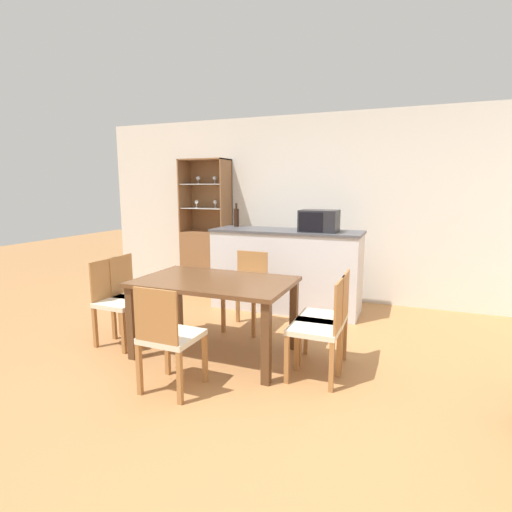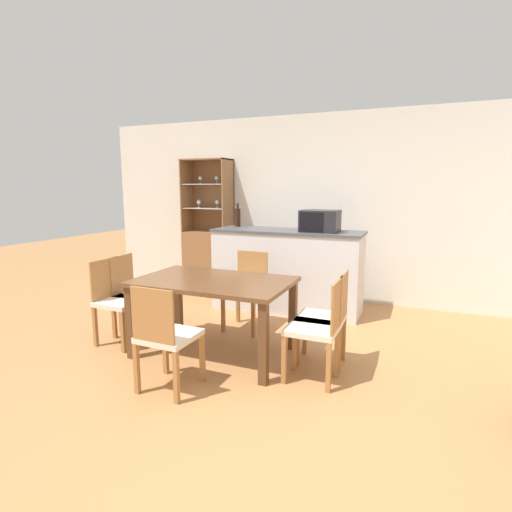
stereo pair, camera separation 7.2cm
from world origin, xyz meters
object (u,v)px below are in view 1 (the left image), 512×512
(display_cabinet, at_px, (207,252))
(dining_table, at_px, (215,290))
(dining_chair_side_right_near, at_px, (320,328))
(wine_bottle, at_px, (236,217))
(dining_chair_side_right_far, at_px, (327,318))
(microwave, at_px, (319,221))
(dining_chair_side_left_far, at_px, (135,295))
(dining_chair_head_far, at_px, (247,290))
(dining_chair_head_near, at_px, (169,337))
(dining_chair_side_left_near, at_px, (117,301))

(display_cabinet, relative_size, dining_table, 1.38)
(dining_chair_side_right_near, xyz_separation_m, wine_bottle, (-1.61, 1.91, 0.72))
(dining_chair_side_right_far, distance_m, microwave, 1.65)
(dining_chair_side_left_far, bearing_deg, display_cabinet, -178.04)
(dining_table, height_order, dining_chair_head_far, dining_chair_head_far)
(display_cabinet, xyz_separation_m, wine_bottle, (0.66, -0.33, 0.57))
(dining_chair_head_near, bearing_deg, microwave, 76.30)
(dining_chair_side_left_near, relative_size, dining_chair_head_far, 1.00)
(display_cabinet, height_order, dining_chair_head_far, display_cabinet)
(dining_chair_side_right_far, bearing_deg, dining_chair_head_far, 57.08)
(dining_chair_side_left_near, bearing_deg, dining_chair_side_right_near, 91.83)
(display_cabinet, height_order, dining_chair_head_near, display_cabinet)
(dining_chair_side_left_far, xyz_separation_m, dining_chair_side_left_near, (-0.00, -0.26, 0.00))
(dining_chair_head_far, distance_m, wine_bottle, 1.38)
(wine_bottle, bearing_deg, dining_chair_head_far, -60.12)
(dining_chair_head_far, bearing_deg, display_cabinet, -45.84)
(dining_chair_side_left_far, height_order, wine_bottle, wine_bottle)
(dining_chair_side_left_far, bearing_deg, dining_chair_head_near, 44.95)
(dining_table, bearing_deg, dining_chair_head_near, -90.06)
(microwave, bearing_deg, dining_chair_head_near, -104.81)
(display_cabinet, height_order, wine_bottle, display_cabinet)
(dining_chair_side_left_far, distance_m, dining_chair_side_right_near, 2.07)
(microwave, relative_size, wine_bottle, 1.42)
(microwave, bearing_deg, display_cabinet, 163.49)
(dining_table, bearing_deg, microwave, 68.56)
(dining_table, xyz_separation_m, microwave, (0.61, 1.56, 0.54))
(dining_chair_side_right_far, bearing_deg, dining_chair_head_near, 129.40)
(dining_table, height_order, dining_chair_side_right_near, dining_chair_side_right_near)
(dining_chair_side_left_far, relative_size, dining_chair_side_right_far, 1.00)
(display_cabinet, xyz_separation_m, dining_table, (1.24, -2.11, 0.03))
(dining_chair_side_right_far, xyz_separation_m, dining_chair_side_left_near, (-2.06, -0.27, 0.00))
(microwave, bearing_deg, dining_chair_side_left_far, -138.92)
(dining_chair_side_right_near, height_order, microwave, microwave)
(dining_chair_head_near, xyz_separation_m, wine_bottle, (-0.58, 2.54, 0.72))
(dining_chair_side_right_far, bearing_deg, display_cabinet, 47.33)
(display_cabinet, relative_size, dining_chair_side_right_far, 2.31)
(display_cabinet, bearing_deg, microwave, -16.51)
(dining_chair_side_left_far, distance_m, wine_bottle, 1.85)
(dining_chair_side_right_near, bearing_deg, dining_chair_head_far, 49.51)
(dining_chair_head_near, distance_m, dining_chair_side_right_near, 1.20)
(dining_chair_head_near, bearing_deg, dining_table, 91.05)
(dining_chair_head_near, relative_size, wine_bottle, 2.68)
(dining_chair_side_left_far, distance_m, dining_chair_side_right_far, 2.06)
(dining_chair_side_left_near, bearing_deg, dining_chair_head_far, 132.80)
(display_cabinet, bearing_deg, wine_bottle, -26.96)
(dining_chair_side_left_far, height_order, dining_chair_head_far, same)
(dining_table, distance_m, dining_chair_head_near, 0.78)
(dining_chair_side_right_far, bearing_deg, wine_bottle, 42.86)
(dining_table, relative_size, microwave, 3.17)
(dining_chair_head_near, distance_m, dining_chair_head_far, 1.52)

